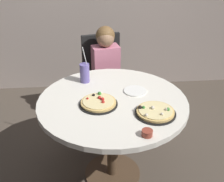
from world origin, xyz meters
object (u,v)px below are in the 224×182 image
pizza_veggie (99,103)px  diner_child (108,87)px  soda_cup (85,73)px  chair_wooden (103,75)px  plate_small (135,91)px  sauce_bowl (147,133)px  dining_table (113,112)px  pizza_cheese (155,112)px

pizza_veggie → diner_child: bearing=80.9°
soda_cup → pizza_veggie: bearing=-75.8°
chair_wooden → plate_small: chair_wooden is taller
diner_child → sauce_bowl: bearing=-82.1°
dining_table → sauce_bowl: sauce_bowl is taller
dining_table → sauce_bowl: size_ratio=16.17×
dining_table → diner_child: bearing=88.8°
diner_child → pizza_cheese: (0.26, -0.92, 0.28)m
chair_wooden → soda_cup: bearing=-108.2°
dining_table → diner_child: 0.73m
soda_cup → plate_small: soda_cup is taller
pizza_cheese → plate_small: pizza_cheese is taller
dining_table → plate_small: bearing=31.6°
pizza_cheese → pizza_veggie: bearing=157.8°
pizza_veggie → soda_cup: bearing=104.2°
diner_child → soda_cup: 0.56m
sauce_bowl → soda_cup: bearing=116.2°
diner_child → sauce_bowl: size_ratio=15.46×
soda_cup → sauce_bowl: size_ratio=4.38×
sauce_bowl → chair_wooden: bearing=98.3°
sauce_bowl → plate_small: (0.01, 0.57, -0.02)m
dining_table → plate_small: 0.25m
pizza_cheese → soda_cup: size_ratio=0.93×
pizza_veggie → sauce_bowl: 0.48m
dining_table → sauce_bowl: 0.50m
pizza_veggie → sauce_bowl: (0.28, -0.39, 0.00)m
diner_child → pizza_cheese: bearing=-74.1°
chair_wooden → pizza_cheese: 1.17m
chair_wooden → soda_cup: size_ratio=3.10×
soda_cup → pizza_cheese: bearing=-48.1°
pizza_cheese → sauce_bowl: size_ratio=4.08×
dining_table → chair_wooden: bearing=91.2°
pizza_cheese → soda_cup: (-0.48, 0.54, 0.06)m
chair_wooden → diner_child: size_ratio=0.88×
pizza_veggie → soda_cup: size_ratio=0.92×
pizza_veggie → pizza_cheese: same height
pizza_veggie → plate_small: size_ratio=1.56×
pizza_cheese → soda_cup: bearing=131.9°
chair_wooden → plate_small: (0.21, -0.77, 0.22)m
pizza_cheese → sauce_bowl: pizza_cheese is taller
chair_wooden → sauce_bowl: (0.19, -1.34, 0.24)m
diner_child → pizza_veggie: diner_child is taller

